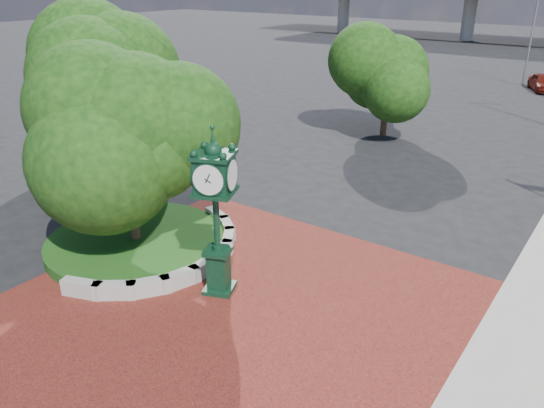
{
  "coord_description": "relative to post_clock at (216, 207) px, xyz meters",
  "views": [
    {
      "loc": [
        8.31,
        -10.55,
        8.74
      ],
      "look_at": [
        -0.3,
        1.5,
        2.3
      ],
      "focal_mm": 35.0,
      "sensor_mm": 36.0,
      "label": 1
    }
  ],
  "objects": [
    {
      "name": "tree_street",
      "position": [
        -3.15,
        18.43,
        0.48
      ],
      "size": [
        4.4,
        4.4,
        5.45
      ],
      "color": "#38281C",
      "rests_on": "ground"
    },
    {
      "name": "planter_wall",
      "position": [
        -1.86,
        0.43,
        -2.49
      ],
      "size": [
        2.96,
        6.77,
        0.54
      ],
      "color": "#9E9B93",
      "rests_on": "ground"
    },
    {
      "name": "plaza",
      "position": [
        0.85,
        -0.57,
        -2.74
      ],
      "size": [
        12.0,
        12.0,
        0.04
      ],
      "primitive_type": "cube",
      "color": "maroon",
      "rests_on": "ground"
    },
    {
      "name": "ground",
      "position": [
        0.85,
        0.43,
        -2.76
      ],
      "size": [
        200.0,
        200.0,
        0.0
      ],
      "primitive_type": "plane",
      "color": "black",
      "rests_on": "ground"
    },
    {
      "name": "parked_car",
      "position": [
        1.9,
        37.86,
        -2.07
      ],
      "size": [
        3.15,
        4.35,
        1.38
      ],
      "primitive_type": "imported",
      "rotation": [
        0.0,
        0.0,
        0.43
      ],
      "color": "#61160D",
      "rests_on": "ground"
    },
    {
      "name": "grass_bed",
      "position": [
        -4.15,
        0.43,
        -2.56
      ],
      "size": [
        6.1,
        6.1,
        0.4
      ],
      "primitive_type": "cylinder",
      "color": "#184313",
      "rests_on": "ground"
    },
    {
      "name": "tree_northwest",
      "position": [
        -12.15,
        5.43,
        1.37
      ],
      "size": [
        5.6,
        5.6,
        6.93
      ],
      "color": "#38281C",
      "rests_on": "ground"
    },
    {
      "name": "street_lamp_far",
      "position": [
        0.31,
        39.44,
        2.22
      ],
      "size": [
        1.85,
        0.74,
        8.5
      ],
      "color": "slate",
      "rests_on": "ground"
    },
    {
      "name": "tree_planter",
      "position": [
        -4.15,
        0.43,
        0.97
      ],
      "size": [
        5.2,
        5.2,
        6.33
      ],
      "color": "#38281C",
      "rests_on": "ground"
    },
    {
      "name": "post_clock",
      "position": [
        0.0,
        0.0,
        0.0
      ],
      "size": [
        1.3,
        1.3,
        5.02
      ],
      "color": "black",
      "rests_on": "ground"
    }
  ]
}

